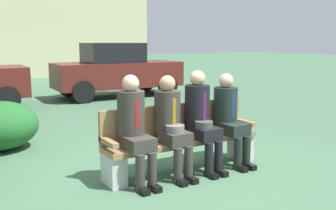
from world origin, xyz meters
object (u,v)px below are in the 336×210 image
object	(u,v)px
seated_man_centerleft	(171,121)
seated_man_rightmost	(229,114)
seated_man_centerright	(201,116)
parked_car_far	(117,70)
park_bench	(181,139)
seated_man_leftmost	(134,124)

from	to	relation	value
seated_man_centerleft	seated_man_rightmost	size ratio (longest dim) A/B	1.01
seated_man_centerright	parked_car_far	xyz separation A→B (m)	(1.92, 7.01, 0.09)
park_bench	seated_man_leftmost	world-z (taller)	seated_man_leftmost
park_bench	seated_man_centerleft	distance (m)	0.41
seated_man_leftmost	parked_car_far	size ratio (longest dim) A/B	0.34
seated_man_leftmost	seated_man_rightmost	distance (m)	1.51
seated_man_centerright	seated_man_rightmost	distance (m)	0.50
park_bench	seated_man_leftmost	size ratio (longest dim) A/B	1.67
park_bench	parked_car_far	world-z (taller)	parked_car_far
park_bench	seated_man_centerright	world-z (taller)	seated_man_centerright
seated_man_centerright	parked_car_far	bearing A→B (deg)	74.71
seated_man_centerleft	seated_man_leftmost	bearing A→B (deg)	179.03
park_bench	parked_car_far	bearing A→B (deg)	72.65
seated_man_centerleft	parked_car_far	size ratio (longest dim) A/B	0.33
seated_man_rightmost	parked_car_far	world-z (taller)	parked_car_far
park_bench	parked_car_far	xyz separation A→B (m)	(2.15, 6.88, 0.40)
seated_man_centerleft	parked_car_far	xyz separation A→B (m)	(2.39, 7.01, 0.11)
seated_man_leftmost	parked_car_far	bearing A→B (deg)	67.37
seated_man_rightmost	parked_car_far	xyz separation A→B (m)	(1.41, 7.01, 0.11)
seated_man_leftmost	seated_man_centerright	distance (m)	1.00
seated_man_rightmost	parked_car_far	bearing A→B (deg)	78.60
seated_man_leftmost	seated_man_centerleft	distance (m)	0.53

